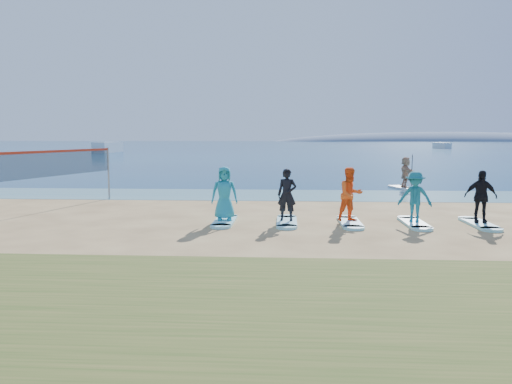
# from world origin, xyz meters

# --- Properties ---
(ground) EXTENTS (600.00, 600.00, 0.00)m
(ground) POSITION_xyz_m (0.00, 0.00, 0.00)
(ground) COLOR tan
(ground) RESTS_ON ground
(shallow_water) EXTENTS (600.00, 600.00, 0.00)m
(shallow_water) POSITION_xyz_m (0.00, 10.50, 0.01)
(shallow_water) COLOR teal
(shallow_water) RESTS_ON ground
(ocean) EXTENTS (600.00, 600.00, 0.00)m
(ocean) POSITION_xyz_m (0.00, 160.00, 0.01)
(ocean) COLOR navy
(ocean) RESTS_ON ground
(island_ridge) EXTENTS (220.00, 56.00, 18.00)m
(island_ridge) POSITION_xyz_m (95.00, 300.00, 0.00)
(island_ridge) COLOR slate
(island_ridge) RESTS_ON ground
(volleyball_net) EXTENTS (2.34, 8.80, 2.50)m
(volleyball_net) POSITION_xyz_m (-9.63, 4.04, 1.90)
(volleyball_net) COLOR gray
(volleyball_net) RESTS_ON ground
(paddleboard) EXTENTS (1.43, 3.08, 0.12)m
(paddleboard) POSITION_xyz_m (6.92, 13.60, 0.06)
(paddleboard) COLOR silver
(paddleboard) RESTS_ON ground
(paddleboarder) EXTENTS (0.74, 1.69, 1.76)m
(paddleboarder) POSITION_xyz_m (6.92, 13.60, 1.00)
(paddleboarder) COLOR tan
(paddleboarder) RESTS_ON paddleboard
(boat_offshore_a) EXTENTS (3.47, 8.06, 1.98)m
(boat_offshore_a) POSITION_xyz_m (-33.59, 77.10, 0.00)
(boat_offshore_a) COLOR silver
(boat_offshore_a) RESTS_ON ground
(boat_offshore_b) EXTENTS (3.43, 5.65, 1.45)m
(boat_offshore_b) POSITION_xyz_m (38.78, 112.30, 0.00)
(boat_offshore_b) COLOR silver
(boat_offshore_b) RESTS_ON ground
(surfboard_0) EXTENTS (0.70, 2.20, 0.09)m
(surfboard_0) POSITION_xyz_m (-2.04, 2.07, 0.04)
(surfboard_0) COLOR #A0F3F8
(surfboard_0) RESTS_ON ground
(student_0) EXTENTS (0.99, 0.70, 1.90)m
(student_0) POSITION_xyz_m (-2.04, 2.07, 1.04)
(student_0) COLOR teal
(student_0) RESTS_ON surfboard_0
(surfboard_1) EXTENTS (0.70, 2.20, 0.09)m
(surfboard_1) POSITION_xyz_m (0.16, 2.07, 0.04)
(surfboard_1) COLOR #A0F3F8
(surfboard_1) RESTS_ON ground
(student_1) EXTENTS (0.72, 0.53, 1.83)m
(student_1) POSITION_xyz_m (0.16, 2.07, 1.00)
(student_1) COLOR black
(student_1) RESTS_ON surfboard_1
(surfboard_2) EXTENTS (0.70, 2.20, 0.09)m
(surfboard_2) POSITION_xyz_m (2.36, 2.07, 0.04)
(surfboard_2) COLOR #A0F3F8
(surfboard_2) RESTS_ON ground
(student_2) EXTENTS (1.12, 1.01, 1.88)m
(student_2) POSITION_xyz_m (2.36, 2.07, 1.03)
(student_2) COLOR #FB5A1A
(student_2) RESTS_ON surfboard_2
(surfboard_3) EXTENTS (0.70, 2.20, 0.09)m
(surfboard_3) POSITION_xyz_m (4.57, 2.07, 0.04)
(surfboard_3) COLOR #A0F3F8
(surfboard_3) RESTS_ON ground
(student_3) EXTENTS (1.29, 1.00, 1.75)m
(student_3) POSITION_xyz_m (4.57, 2.07, 0.97)
(student_3) COLOR #1A6D7F
(student_3) RESTS_ON surfboard_3
(surfboard_4) EXTENTS (0.70, 2.20, 0.09)m
(surfboard_4) POSITION_xyz_m (6.77, 2.07, 0.04)
(surfboard_4) COLOR #A0F3F8
(surfboard_4) RESTS_ON ground
(student_4) EXTENTS (1.11, 0.59, 1.80)m
(student_4) POSITION_xyz_m (6.77, 2.07, 0.99)
(student_4) COLOR black
(student_4) RESTS_ON surfboard_4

